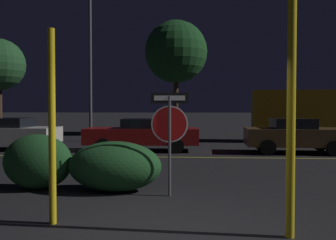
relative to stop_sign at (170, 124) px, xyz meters
name	(u,v)px	position (x,y,z in m)	size (l,w,h in m)	color
ground_plane	(173,233)	(0.20, -2.22, -1.47)	(260.00, 260.00, 0.00)	black
road_center_stripe	(186,157)	(0.20, 5.97, -1.47)	(34.68, 0.12, 0.01)	gold
stop_sign	(170,124)	(0.00, 0.00, 0.00)	(0.76, 0.06, 2.11)	#4C4C51
yellow_pole_left	(52,127)	(-1.69, -1.94, 0.04)	(0.11, 0.11, 3.02)	yellow
yellow_pole_right	(291,110)	(1.83, -2.31, 0.31)	(0.12, 0.12, 3.55)	yellow
hedge_bush_1	(38,162)	(-2.94, 0.41, -0.86)	(1.53, 0.96, 1.22)	#1E4C23
hedge_bush_2	(115,166)	(-1.20, 0.34, -0.93)	(2.02, 1.19, 1.08)	#1E4C23
passing_car_1	(7,133)	(-7.51, 7.92, -0.76)	(4.41, 2.01, 1.37)	silver
passing_car_2	(142,134)	(-1.65, 7.89, -0.77)	(4.82, 1.95, 1.34)	maroon
passing_car_3	(295,135)	(4.51, 7.58, -0.76)	(4.06, 2.09, 1.38)	brown
delivery_truck	(323,113)	(7.23, 12.46, 0.04)	(7.16, 2.77, 2.70)	gold
street_lamp	(90,51)	(-5.01, 12.06, 3.33)	(0.37, 0.37, 8.32)	#4C4C51
tree_1	(176,52)	(-0.70, 17.30, 4.02)	(4.14, 4.14, 7.57)	#422D1E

